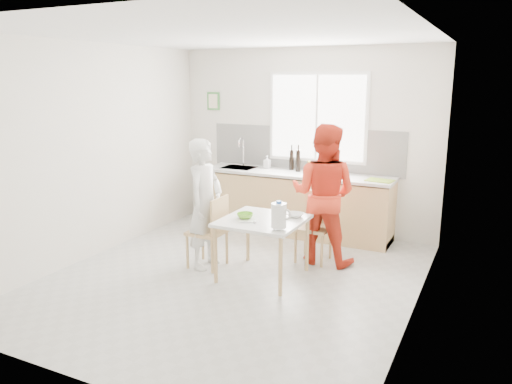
# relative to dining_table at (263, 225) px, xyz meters

# --- Properties ---
(ground) EXTENTS (4.50, 4.50, 0.00)m
(ground) POSITION_rel_dining_table_xyz_m (-0.28, -0.22, -0.62)
(ground) COLOR #B7B7B2
(ground) RESTS_ON ground
(room_shell) EXTENTS (4.50, 4.50, 4.50)m
(room_shell) POSITION_rel_dining_table_xyz_m (-0.28, -0.22, 1.02)
(room_shell) COLOR silver
(room_shell) RESTS_ON ground
(window) EXTENTS (1.50, 0.06, 1.30)m
(window) POSITION_rel_dining_table_xyz_m (-0.08, 2.01, 1.08)
(window) COLOR white
(window) RESTS_ON room_shell
(backsplash) EXTENTS (3.00, 0.02, 0.65)m
(backsplash) POSITION_rel_dining_table_xyz_m (-0.28, 2.02, 0.60)
(backsplash) COLOR white
(backsplash) RESTS_ON room_shell
(picture_frame) EXTENTS (0.22, 0.03, 0.28)m
(picture_frame) POSITION_rel_dining_table_xyz_m (-1.83, 2.01, 1.28)
(picture_frame) COLOR #418A3F
(picture_frame) RESTS_ON room_shell
(kitchen_counter) EXTENTS (2.84, 0.64, 1.37)m
(kitchen_counter) POSITION_rel_dining_table_xyz_m (-0.28, 1.73, -0.20)
(kitchen_counter) COLOR #DAAE75
(kitchen_counter) RESTS_ON ground
(dining_table) EXTENTS (0.90, 0.90, 0.69)m
(dining_table) POSITION_rel_dining_table_xyz_m (0.00, 0.00, 0.00)
(dining_table) COLOR white
(dining_table) RESTS_ON ground
(chair_left) EXTENTS (0.41, 0.41, 0.88)m
(chair_left) POSITION_rel_dining_table_xyz_m (-0.68, 0.00, -0.14)
(chair_left) COLOR #DAAE75
(chair_left) RESTS_ON ground
(chair_far) EXTENTS (0.40, 0.40, 0.87)m
(chair_far) POSITION_rel_dining_table_xyz_m (0.35, 0.82, -0.14)
(chair_far) COLOR #DAAE75
(chair_far) RESTS_ON ground
(person_white) EXTENTS (0.38, 0.57, 1.57)m
(person_white) POSITION_rel_dining_table_xyz_m (-0.77, 0.00, 0.16)
(person_white) COLOR white
(person_white) RESTS_ON ground
(person_red) EXTENTS (0.84, 0.66, 1.73)m
(person_red) POSITION_rel_dining_table_xyz_m (0.46, 0.78, 0.24)
(person_red) COLOR red
(person_red) RESTS_ON ground
(bowl_green) EXTENTS (0.19, 0.19, 0.06)m
(bowl_green) POSITION_rel_dining_table_xyz_m (-0.20, -0.05, 0.10)
(bowl_green) COLOR #6BBA2B
(bowl_green) RESTS_ON dining_table
(bowl_white) EXTENTS (0.19, 0.19, 0.05)m
(bowl_white) POSITION_rel_dining_table_xyz_m (0.30, 0.25, 0.09)
(bowl_white) COLOR silver
(bowl_white) RESTS_ON dining_table
(milk_jug) EXTENTS (0.23, 0.16, 0.29)m
(milk_jug) POSITION_rel_dining_table_xyz_m (0.32, -0.28, 0.23)
(milk_jug) COLOR white
(milk_jug) RESTS_ON dining_table
(green_box) EXTENTS (0.10, 0.10, 0.09)m
(green_box) POSITION_rel_dining_table_xyz_m (0.10, 0.28, 0.12)
(green_box) COLOR #70C22C
(green_box) RESTS_ON dining_table
(spoon) EXTENTS (0.15, 0.07, 0.01)m
(spoon) POSITION_rel_dining_table_xyz_m (-0.08, -0.22, 0.08)
(spoon) COLOR #A5A5AA
(spoon) RESTS_ON dining_table
(cutting_board) EXTENTS (0.38, 0.29, 0.01)m
(cutting_board) POSITION_rel_dining_table_xyz_m (0.95, 1.65, 0.31)
(cutting_board) COLOR #89B329
(cutting_board) RESTS_ON kitchen_counter
(wine_bottle_a) EXTENTS (0.07, 0.07, 0.32)m
(wine_bottle_a) POSITION_rel_dining_table_xyz_m (-0.28, 1.80, 0.46)
(wine_bottle_a) COLOR black
(wine_bottle_a) RESTS_ON kitchen_counter
(wine_bottle_b) EXTENTS (0.07, 0.07, 0.30)m
(wine_bottle_b) POSITION_rel_dining_table_xyz_m (-0.43, 1.90, 0.45)
(wine_bottle_b) COLOR black
(wine_bottle_b) RESTS_ON kitchen_counter
(jar_amber) EXTENTS (0.06, 0.06, 0.16)m
(jar_amber) POSITION_rel_dining_table_xyz_m (-0.12, 1.85, 0.38)
(jar_amber) COLOR olive
(jar_amber) RESTS_ON kitchen_counter
(soap_bottle) EXTENTS (0.09, 0.10, 0.19)m
(soap_bottle) POSITION_rel_dining_table_xyz_m (-0.81, 1.87, 0.39)
(soap_bottle) COLOR #999999
(soap_bottle) RESTS_ON kitchen_counter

